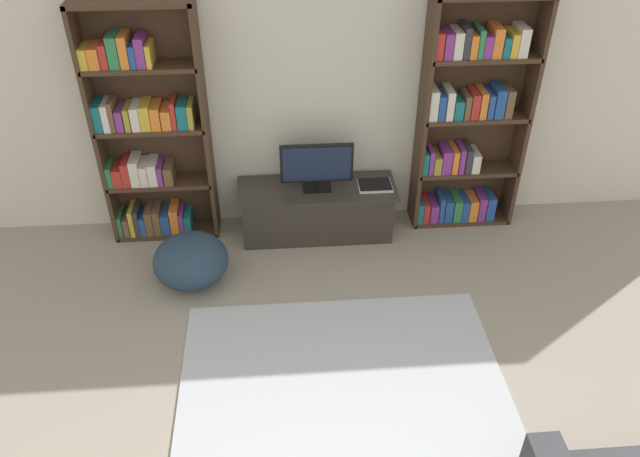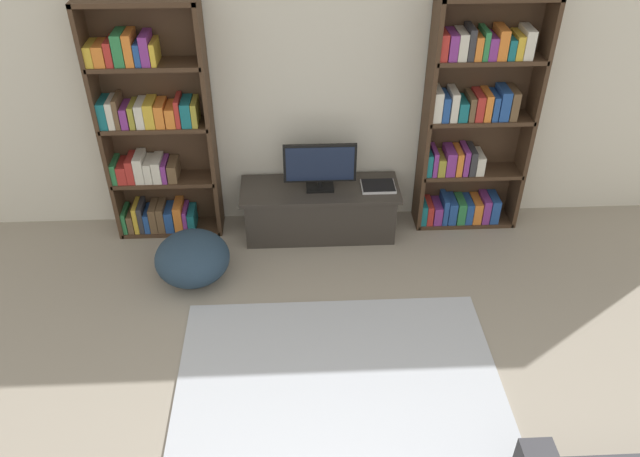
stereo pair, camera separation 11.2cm
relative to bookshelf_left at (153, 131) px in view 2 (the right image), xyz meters
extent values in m
cube|color=silver|center=(1.34, 0.17, 0.31)|extent=(8.80, 0.06, 2.60)
cube|color=#422D1E|center=(-0.40, -0.03, 0.06)|extent=(0.04, 0.30, 2.09)
cube|color=#422D1E|center=(0.49, -0.03, 0.06)|extent=(0.04, 0.30, 2.09)
cube|color=#422D1E|center=(0.04, 0.10, 0.06)|extent=(0.92, 0.04, 2.09)
cube|color=#422D1E|center=(0.04, -0.03, 1.08)|extent=(0.92, 0.30, 0.04)
cube|color=#422D1E|center=(0.04, -0.03, -0.97)|extent=(0.89, 0.30, 0.04)
cube|color=#2D7F47|center=(-0.37, -0.04, -0.85)|extent=(0.04, 0.24, 0.20)
cube|color=brown|center=(-0.31, -0.04, -0.86)|extent=(0.05, 0.24, 0.18)
cube|color=gold|center=(-0.26, -0.04, -0.82)|extent=(0.04, 0.24, 0.26)
cube|color=#333338|center=(-0.21, -0.04, -0.82)|extent=(0.04, 0.24, 0.26)
cube|color=#234C99|center=(-0.17, -0.04, -0.86)|extent=(0.05, 0.24, 0.19)
cube|color=brown|center=(-0.11, -0.04, -0.83)|extent=(0.06, 0.24, 0.24)
cube|color=brown|center=(-0.04, -0.04, -0.83)|extent=(0.06, 0.24, 0.24)
cube|color=#234C99|center=(0.04, -0.04, -0.85)|extent=(0.08, 0.24, 0.21)
cube|color=orange|center=(0.12, -0.04, -0.82)|extent=(0.07, 0.24, 0.25)
cube|color=#7F338C|center=(0.18, -0.04, -0.85)|extent=(0.04, 0.24, 0.21)
cube|color=#196B75|center=(0.23, -0.04, -0.86)|extent=(0.06, 0.24, 0.18)
cube|color=#422D1E|center=(0.04, -0.03, -0.45)|extent=(0.89, 0.30, 0.04)
cube|color=#2D7F47|center=(-0.36, -0.04, -0.34)|extent=(0.04, 0.24, 0.19)
cube|color=#B72D28|center=(-0.30, -0.04, -0.35)|extent=(0.08, 0.24, 0.16)
cube|color=#B72D28|center=(-0.22, -0.04, -0.32)|extent=(0.06, 0.24, 0.21)
cube|color=silver|center=(-0.15, -0.04, -0.31)|extent=(0.08, 0.24, 0.23)
cube|color=silver|center=(-0.07, -0.04, -0.34)|extent=(0.06, 0.24, 0.18)
cube|color=silver|center=(0.00, -0.04, -0.33)|extent=(0.07, 0.24, 0.20)
cube|color=#7F338C|center=(0.06, -0.04, -0.34)|extent=(0.04, 0.24, 0.17)
cube|color=brown|center=(0.13, -0.04, -0.35)|extent=(0.08, 0.24, 0.16)
cube|color=#422D1E|center=(0.04, -0.03, 0.08)|extent=(0.89, 0.30, 0.04)
cube|color=#196B75|center=(-0.35, -0.04, 0.20)|extent=(0.07, 0.24, 0.22)
cube|color=silver|center=(-0.29, -0.04, 0.21)|extent=(0.05, 0.24, 0.23)
cube|color=brown|center=(-0.24, -0.04, 0.22)|extent=(0.04, 0.24, 0.25)
cube|color=#7F338C|center=(-0.18, -0.04, 0.18)|extent=(0.06, 0.24, 0.17)
cube|color=#9E9333|center=(-0.12, -0.04, 0.19)|extent=(0.04, 0.24, 0.19)
cube|color=silver|center=(-0.06, -0.04, 0.19)|extent=(0.07, 0.24, 0.20)
cube|color=gold|center=(0.02, -0.04, 0.20)|extent=(0.08, 0.24, 0.21)
cube|color=orange|center=(0.10, -0.04, 0.19)|extent=(0.07, 0.24, 0.19)
cube|color=orange|center=(0.19, -0.04, 0.17)|extent=(0.08, 0.24, 0.16)
cube|color=#B72D28|center=(0.25, -0.04, 0.21)|extent=(0.04, 0.24, 0.23)
cube|color=#196B75|center=(0.32, -0.04, 0.20)|extent=(0.08, 0.24, 0.20)
cube|color=#9E9333|center=(0.38, -0.04, 0.19)|extent=(0.04, 0.24, 0.20)
cube|color=#422D1E|center=(0.04, -0.03, 0.60)|extent=(0.89, 0.30, 0.04)
cube|color=gold|center=(-0.35, -0.04, 0.70)|extent=(0.06, 0.24, 0.16)
cube|color=orange|center=(-0.28, -0.04, 0.70)|extent=(0.08, 0.24, 0.16)
cube|color=#B72D28|center=(-0.20, -0.04, 0.71)|extent=(0.05, 0.24, 0.19)
cube|color=#2D7F47|center=(-0.13, -0.04, 0.74)|extent=(0.08, 0.24, 0.24)
cube|color=orange|center=(-0.05, -0.04, 0.74)|extent=(0.07, 0.24, 0.24)
cube|color=#234C99|center=(0.01, -0.04, 0.70)|extent=(0.05, 0.24, 0.17)
cube|color=#7F338C|center=(0.07, -0.04, 0.73)|extent=(0.07, 0.24, 0.23)
cube|color=gold|center=(0.13, -0.04, 0.70)|extent=(0.04, 0.24, 0.17)
cube|color=#422D1E|center=(2.31, -0.03, 0.06)|extent=(0.04, 0.30, 2.09)
cube|color=#422D1E|center=(3.20, -0.03, 0.06)|extent=(0.04, 0.30, 2.09)
cube|color=#422D1E|center=(2.76, 0.10, 0.06)|extent=(0.92, 0.04, 2.09)
cube|color=#422D1E|center=(2.76, -0.03, -0.97)|extent=(0.89, 0.30, 0.04)
cube|color=#196B75|center=(2.36, -0.04, -0.85)|extent=(0.05, 0.24, 0.20)
cube|color=#B72D28|center=(2.42, -0.04, -0.85)|extent=(0.05, 0.24, 0.20)
cube|color=#7F338C|center=(2.49, -0.04, -0.86)|extent=(0.07, 0.24, 0.18)
cube|color=#234C99|center=(2.56, -0.04, -0.82)|extent=(0.04, 0.24, 0.25)
cube|color=#234C99|center=(2.62, -0.04, -0.84)|extent=(0.07, 0.24, 0.22)
cube|color=#2D7F47|center=(2.71, -0.04, -0.84)|extent=(0.07, 0.24, 0.22)
cube|color=#234C99|center=(2.78, -0.04, -0.85)|extent=(0.06, 0.24, 0.21)
cube|color=orange|center=(2.85, -0.04, -0.84)|extent=(0.08, 0.24, 0.21)
cube|color=#7F338C|center=(2.94, -0.04, -0.83)|extent=(0.07, 0.24, 0.24)
cube|color=#234C99|center=(3.02, -0.04, -0.83)|extent=(0.08, 0.24, 0.24)
cube|color=#422D1E|center=(2.76, -0.03, -0.45)|extent=(0.89, 0.30, 0.04)
cube|color=#196B75|center=(2.35, -0.04, -0.33)|extent=(0.05, 0.24, 0.21)
cube|color=#7F338C|center=(2.41, -0.04, -0.32)|extent=(0.04, 0.24, 0.23)
cube|color=#9E9333|center=(2.46, -0.04, -0.35)|extent=(0.06, 0.24, 0.16)
cube|color=#7F338C|center=(2.54, -0.04, -0.32)|extent=(0.08, 0.24, 0.22)
cube|color=orange|center=(2.62, -0.04, -0.32)|extent=(0.05, 0.24, 0.22)
cube|color=#7F338C|center=(2.68, -0.04, -0.31)|extent=(0.05, 0.24, 0.23)
cube|color=#333338|center=(2.74, -0.04, -0.32)|extent=(0.05, 0.24, 0.23)
cube|color=silver|center=(2.81, -0.04, -0.34)|extent=(0.07, 0.24, 0.17)
cube|color=#422D1E|center=(2.76, -0.03, 0.08)|extent=(0.89, 0.30, 0.04)
cube|color=silver|center=(2.37, -0.04, 0.22)|extent=(0.07, 0.24, 0.26)
cube|color=#234C99|center=(2.44, -0.04, 0.20)|extent=(0.06, 0.24, 0.21)
cube|color=silver|center=(2.51, -0.04, 0.22)|extent=(0.06, 0.24, 0.25)
cube|color=#196B75|center=(2.58, -0.04, 0.18)|extent=(0.08, 0.24, 0.16)
cube|color=brown|center=(2.65, -0.04, 0.20)|extent=(0.05, 0.24, 0.21)
cube|color=#B72D28|center=(2.72, -0.04, 0.20)|extent=(0.07, 0.24, 0.22)
cube|color=orange|center=(2.79, -0.04, 0.21)|extent=(0.06, 0.24, 0.23)
cube|color=#234C99|center=(2.85, -0.04, 0.20)|extent=(0.05, 0.24, 0.21)
cube|color=#234C99|center=(2.92, -0.04, 0.22)|extent=(0.08, 0.24, 0.25)
cube|color=brown|center=(3.01, -0.04, 0.21)|extent=(0.07, 0.24, 0.24)
cube|color=#422D1E|center=(2.76, -0.03, 0.60)|extent=(0.89, 0.30, 0.04)
cube|color=#B72D28|center=(2.36, -0.04, 0.72)|extent=(0.06, 0.24, 0.21)
cube|color=#7F338C|center=(2.43, -0.04, 0.72)|extent=(0.07, 0.24, 0.21)
cube|color=silver|center=(2.51, -0.04, 0.72)|extent=(0.07, 0.24, 0.21)
cube|color=#333338|center=(2.57, -0.04, 0.74)|extent=(0.05, 0.24, 0.25)
cube|color=orange|center=(2.63, -0.04, 0.71)|extent=(0.06, 0.24, 0.19)
cube|color=#2D7F47|center=(2.69, -0.04, 0.73)|extent=(0.04, 0.24, 0.23)
cube|color=#7F338C|center=(2.74, -0.04, 0.70)|extent=(0.07, 0.24, 0.18)
cube|color=orange|center=(2.82, -0.04, 0.73)|extent=(0.08, 0.24, 0.24)
cube|color=#196B75|center=(2.89, -0.04, 0.70)|extent=(0.06, 0.24, 0.16)
cube|color=gold|center=(2.96, -0.04, 0.71)|extent=(0.06, 0.24, 0.19)
cube|color=silver|center=(3.03, -0.04, 0.73)|extent=(0.08, 0.24, 0.23)
cube|color=#332D28|center=(1.40, -0.14, -0.77)|extent=(1.32, 0.48, 0.44)
cube|color=#332D28|center=(1.40, -0.14, -0.53)|extent=(1.40, 0.51, 0.04)
cube|color=black|center=(1.40, -0.15, -0.50)|extent=(0.24, 0.16, 0.03)
cylinder|color=black|center=(1.40, -0.15, -0.46)|extent=(0.04, 0.04, 0.05)
cube|color=black|center=(1.40, -0.15, -0.26)|extent=(0.63, 0.04, 0.35)
cube|color=#19233D|center=(1.40, -0.17, -0.26)|extent=(0.58, 0.00, 0.32)
cube|color=silver|center=(1.91, -0.16, -0.50)|extent=(0.30, 0.23, 0.02)
cube|color=black|center=(1.91, -0.16, -0.49)|extent=(0.28, 0.22, 0.00)
cube|color=#B2B7C1|center=(1.45, -2.00, -0.98)|extent=(2.24, 1.77, 0.02)
ellipsoid|color=#23384C|center=(0.32, -0.75, -0.78)|extent=(0.61, 0.61, 0.41)
camera|label=1|loc=(1.07, -4.78, 2.40)|focal=35.00mm
camera|label=2|loc=(1.18, -4.79, 2.40)|focal=35.00mm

